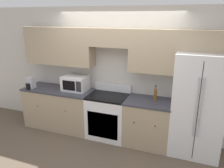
{
  "coord_description": "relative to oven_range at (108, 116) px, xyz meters",
  "views": [
    {
      "loc": [
        1.42,
        -3.49,
        2.42
      ],
      "look_at": [
        -0.0,
        0.31,
        1.15
      ],
      "focal_mm": 35.0,
      "sensor_mm": 36.0,
      "label": 1
    }
  ],
  "objects": [
    {
      "name": "refrigerator",
      "position": [
        1.67,
        0.04,
        0.47
      ],
      "size": [
        0.85,
        0.73,
        1.85
      ],
      "color": "white",
      "rests_on": "ground_plane"
    },
    {
      "name": "oven_range",
      "position": [
        0.0,
        0.0,
        0.0
      ],
      "size": [
        0.79,
        0.65,
        1.06
      ],
      "color": "white",
      "rests_on": "ground_plane"
    },
    {
      "name": "lower_cabinets_left",
      "position": [
        -1.16,
        -0.0,
        -0.0
      ],
      "size": [
        1.56,
        0.64,
        0.9
      ],
      "color": "tan",
      "rests_on": "ground_plane"
    },
    {
      "name": "paper_towel_holder",
      "position": [
        -1.76,
        -0.17,
        0.56
      ],
      "size": [
        0.18,
        0.2,
        0.25
      ],
      "color": "#B7B7BC",
      "rests_on": "lower_cabinets_left"
    },
    {
      "name": "bottle",
      "position": [
        0.92,
        0.07,
        0.56
      ],
      "size": [
        0.06,
        0.06,
        0.3
      ],
      "color": "brown",
      "rests_on": "lower_cabinets_right"
    },
    {
      "name": "ground_plane",
      "position": [
        0.09,
        -0.31,
        -0.45
      ],
      "size": [
        12.0,
        12.0,
        0.0
      ],
      "primitive_type": "plane",
      "color": "brown"
    },
    {
      "name": "lower_cabinets_right",
      "position": [
        0.82,
        -0.0,
        -0.0
      ],
      "size": [
        0.88,
        0.64,
        0.9
      ],
      "color": "tan",
      "rests_on": "ground_plane"
    },
    {
      "name": "wall_back",
      "position": [
        0.09,
        0.27,
        1.07
      ],
      "size": [
        8.0,
        0.39,
        2.6
      ],
      "color": "beige",
      "rests_on": "ground_plane"
    },
    {
      "name": "microwave",
      "position": [
        -0.77,
        0.07,
        0.6
      ],
      "size": [
        0.52,
        0.39,
        0.31
      ],
      "color": "white",
      "rests_on": "lower_cabinets_left"
    }
  ]
}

